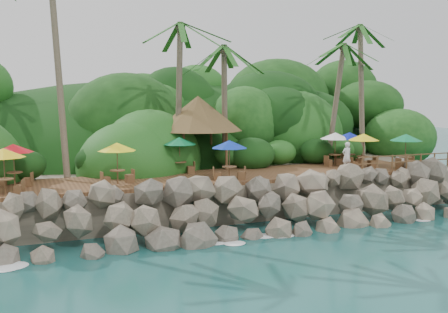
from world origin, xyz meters
name	(u,v)px	position (x,y,z in m)	size (l,w,h in m)	color
ground	(269,240)	(0.00, 0.00, 0.00)	(140.00, 140.00, 0.00)	#19514F
land_base	(176,172)	(0.00, 16.00, 1.05)	(32.00, 25.20, 2.10)	gray
jungle_hill	(152,172)	(0.00, 23.50, 0.00)	(44.80, 28.00, 15.40)	#143811
seawall	(252,208)	(0.00, 2.00, 1.15)	(29.00, 4.00, 2.30)	gray
terrace	(224,177)	(0.00, 6.00, 2.20)	(26.00, 5.00, 0.20)	brown
jungle_foliage	(180,188)	(0.00, 15.00, 0.00)	(44.00, 16.00, 12.00)	#143811
foam_line	(267,238)	(0.00, 0.30, 0.03)	(25.20, 0.80, 0.06)	white
palms	(202,11)	(-0.29, 8.88, 12.04)	(30.40, 6.55, 14.39)	brown
palapa	(198,113)	(-0.41, 9.48, 5.79)	(5.68, 5.68, 4.60)	brown
dining_clusters	(237,144)	(0.76, 5.79, 4.12)	(25.63, 5.00, 2.19)	brown
railing	(407,161)	(11.28, 3.65, 2.91)	(7.20, 0.10, 1.00)	brown
waiter	(347,156)	(7.83, 5.05, 3.18)	(0.64, 0.42, 1.76)	silver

